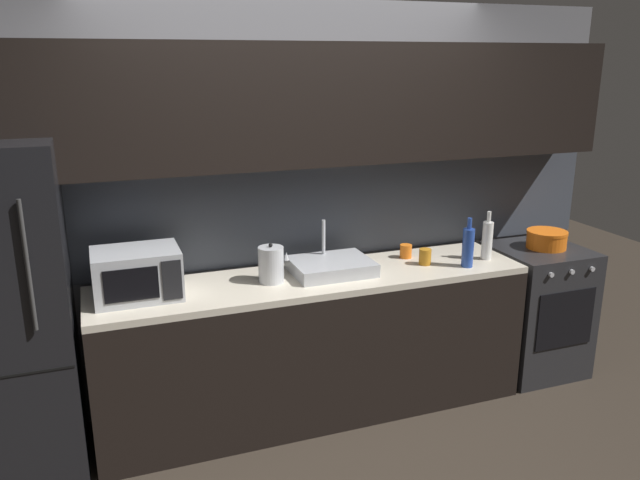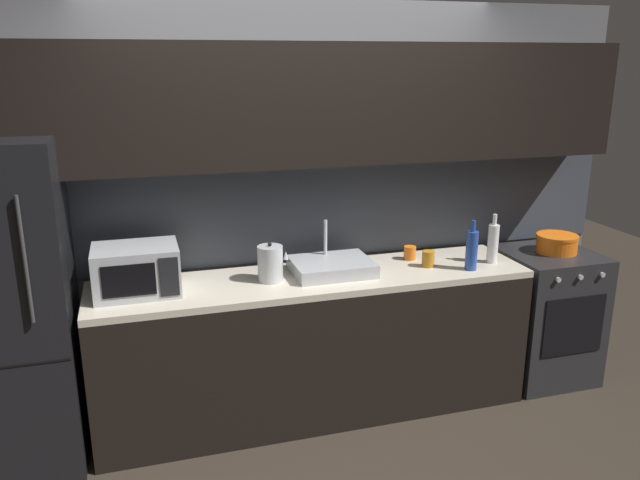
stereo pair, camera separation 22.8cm
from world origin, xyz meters
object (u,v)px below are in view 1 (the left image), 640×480
at_px(kettle, 271,264).
at_px(mug_orange, 406,251).
at_px(oven_range, 535,309).
at_px(mug_amber, 425,257).
at_px(refrigerator, 2,316).
at_px(wine_bottle_white, 487,240).
at_px(wine_bottle_blue, 468,247).
at_px(microwave, 137,274).
at_px(cooking_pot, 547,239).

distance_m(kettle, mug_orange, 0.97).
xyz_separation_m(oven_range, mug_amber, (-0.93, -0.03, 0.50)).
bearing_deg(refrigerator, wine_bottle_white, -1.35).
xyz_separation_m(refrigerator, oven_range, (3.36, -0.00, -0.44)).
height_order(refrigerator, mug_amber, refrigerator).
bearing_deg(refrigerator, wine_bottle_blue, -3.36).
relative_size(mug_amber, mug_orange, 1.15).
distance_m(oven_range, wine_bottle_white, 0.77).
xyz_separation_m(microwave, kettle, (0.75, -0.02, -0.03)).
distance_m(refrigerator, wine_bottle_blue, 2.67).
xyz_separation_m(refrigerator, mug_orange, (2.39, 0.14, 0.05)).
relative_size(refrigerator, wine_bottle_blue, 5.69).
bearing_deg(microwave, mug_amber, -1.52).
height_order(refrigerator, kettle, refrigerator).
bearing_deg(kettle, oven_range, -0.04).
bearing_deg(wine_bottle_white, mug_orange, 156.61).
xyz_separation_m(microwave, wine_bottle_blue, (1.98, -0.17, -0.01)).
height_order(kettle, mug_amber, kettle).
distance_m(mug_amber, cooking_pot, 0.96).
xyz_separation_m(mug_orange, cooking_pot, (1.01, -0.14, 0.02)).
bearing_deg(mug_amber, refrigerator, 179.34).
relative_size(oven_range, wine_bottle_blue, 2.86).
height_order(wine_bottle_white, cooking_pot, wine_bottle_white).
bearing_deg(wine_bottle_blue, microwave, 174.96).
height_order(oven_range, mug_amber, mug_amber).
xyz_separation_m(wine_bottle_white, wine_bottle_blue, (-0.20, -0.09, -0.00)).
height_order(wine_bottle_blue, mug_amber, wine_bottle_blue).
distance_m(refrigerator, oven_range, 3.39).
relative_size(wine_bottle_white, wine_bottle_blue, 1.01).
distance_m(refrigerator, wine_bottle_white, 2.87).
bearing_deg(wine_bottle_blue, mug_amber, 150.57).
distance_m(microwave, wine_bottle_blue, 1.99).
height_order(microwave, mug_orange, microwave).
xyz_separation_m(microwave, mug_orange, (1.70, 0.12, -0.09)).
bearing_deg(oven_range, refrigerator, 179.98).
xyz_separation_m(refrigerator, mug_amber, (2.43, -0.03, 0.06)).
xyz_separation_m(refrigerator, wine_bottle_white, (2.86, -0.07, 0.14)).
height_order(oven_range, kettle, kettle).
relative_size(kettle, cooking_pot, 0.86).
relative_size(kettle, mug_orange, 2.67).
xyz_separation_m(wine_bottle_white, cooking_pot, (0.53, 0.07, -0.07)).
height_order(kettle, mug_orange, kettle).
bearing_deg(wine_bottle_white, wine_bottle_blue, -156.33).
bearing_deg(mug_orange, refrigerator, -176.66).
height_order(oven_range, cooking_pot, cooking_pot).
distance_m(oven_range, kettle, 2.01).
relative_size(wine_bottle_blue, mug_amber, 3.09).
height_order(mug_orange, cooking_pot, cooking_pot).
height_order(wine_bottle_blue, mug_orange, wine_bottle_blue).
bearing_deg(wine_bottle_blue, refrigerator, 176.64).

